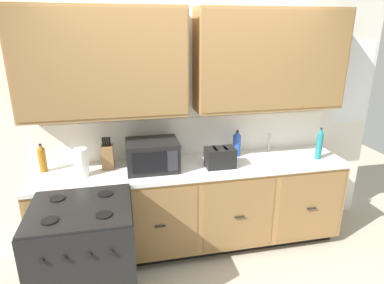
# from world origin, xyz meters

# --- Properties ---
(ground_plane) EXTENTS (8.00, 8.00, 0.00)m
(ground_plane) POSITION_xyz_m (0.00, 0.00, 0.00)
(ground_plane) COLOR #B2A893
(wall_unit) EXTENTS (4.24, 0.40, 2.58)m
(wall_unit) POSITION_xyz_m (0.00, 0.50, 1.68)
(wall_unit) COLOR white
(wall_unit) RESTS_ON ground_plane
(counter_run) EXTENTS (3.07, 0.64, 0.93)m
(counter_run) POSITION_xyz_m (0.00, 0.30, 0.48)
(counter_run) COLOR black
(counter_run) RESTS_ON ground_plane
(stove_range) EXTENTS (0.76, 0.68, 0.95)m
(stove_range) POSITION_xyz_m (-1.00, -0.33, 0.47)
(stove_range) COLOR black
(stove_range) RESTS_ON ground_plane
(microwave) EXTENTS (0.48, 0.37, 0.28)m
(microwave) POSITION_xyz_m (-0.40, 0.29, 1.07)
(microwave) COLOR black
(microwave) RESTS_ON counter_run
(toaster) EXTENTS (0.28, 0.18, 0.19)m
(toaster) POSITION_xyz_m (0.24, 0.21, 1.02)
(toaster) COLOR black
(toaster) RESTS_ON counter_run
(knife_block) EXTENTS (0.11, 0.14, 0.31)m
(knife_block) POSITION_xyz_m (-0.81, 0.41, 1.04)
(knife_block) COLOR olive
(knife_block) RESTS_ON counter_run
(sink_faucet) EXTENTS (0.02, 0.02, 0.20)m
(sink_faucet) POSITION_xyz_m (0.88, 0.51, 1.03)
(sink_faucet) COLOR #B2B5BA
(sink_faucet) RESTS_ON counter_run
(paper_towel_roll) EXTENTS (0.12, 0.12, 0.26)m
(paper_towel_roll) POSITION_xyz_m (-1.03, 0.27, 1.06)
(paper_towel_roll) COLOR white
(paper_towel_roll) RESTS_ON counter_run
(bottle_teal) EXTENTS (0.06, 0.06, 0.33)m
(bottle_teal) POSITION_xyz_m (1.28, 0.21, 1.09)
(bottle_teal) COLOR #1E707A
(bottle_teal) RESTS_ON counter_run
(bottle_amber) EXTENTS (0.07, 0.07, 0.27)m
(bottle_amber) POSITION_xyz_m (-1.40, 0.45, 1.06)
(bottle_amber) COLOR #9E6619
(bottle_amber) RESTS_ON counter_run
(bottle_blue) EXTENTS (0.08, 0.08, 0.27)m
(bottle_blue) POSITION_xyz_m (0.49, 0.46, 1.06)
(bottle_blue) COLOR blue
(bottle_blue) RESTS_ON counter_run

